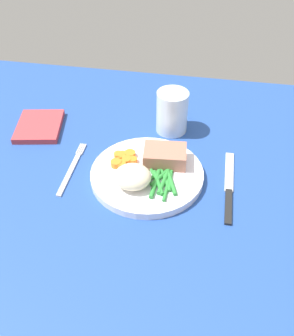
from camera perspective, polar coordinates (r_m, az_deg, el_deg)
dining_table at (r=79.09cm, az=2.70°, el=-2.60°), size 120.00×90.00×2.00cm
dinner_plate at (r=78.75cm, az=0.00°, el=-0.98°), size 23.06×23.06×1.60cm
meat_portion at (r=79.50cm, az=2.67°, el=1.80°), size 9.22×6.88×3.31cm
mashed_potatoes at (r=74.13cm, az=-2.14°, el=-1.30°), size 7.24×6.71×4.11cm
carrot_slices at (r=80.64cm, az=-3.52°, el=1.40°), size 5.23×5.83×1.26cm
green_beans at (r=75.93cm, az=2.26°, el=-1.76°), size 6.90×11.42×0.88cm
fork at (r=82.57cm, az=-11.06°, el=-0.07°), size 1.44×16.60×0.40cm
knife at (r=78.57cm, az=12.01°, el=-2.85°), size 1.70×20.50×0.64cm
water_glass at (r=89.96cm, az=3.71°, el=7.94°), size 7.26×7.26×9.96cm
napkin at (r=95.69cm, az=-15.65°, el=5.98°), size 12.30×14.09×1.36cm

